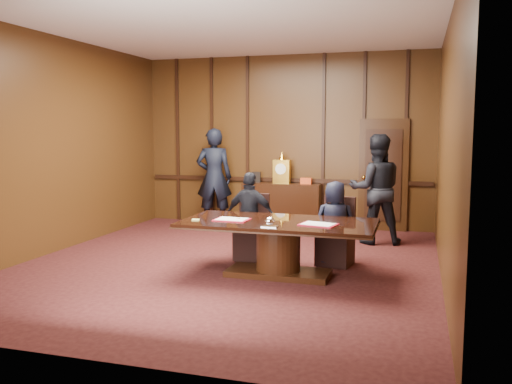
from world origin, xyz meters
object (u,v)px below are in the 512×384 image
Objects in this scene: sideboard at (282,203)px; signatory_right at (335,223)px; witness_right at (376,189)px; conference_table at (278,239)px; witness_left at (214,177)px; signatory_left at (250,216)px.

sideboard is 3.23m from signatory_right.
signatory_right is at bearing 62.52° from witness_right.
sideboard is 3.75m from conference_table.
conference_table is 1.37× the size of witness_right.
conference_table is at bearing 109.30° from witness_left.
witness_left reaches higher than signatory_left.
signatory_right reaches higher than conference_table.
witness_right reaches higher than signatory_right.
conference_table is 2.09× the size of signatory_right.
signatory_left is at bearing -85.71° from sideboard.
signatory_left is at bearing 129.09° from conference_table.
sideboard is at bearing 174.52° from witness_left.
witness_left is (-1.61, 2.63, 0.33)m from signatory_left.
sideboard is at bearing -82.70° from signatory_left.
witness_left is (-1.40, -0.21, 0.52)m from sideboard.
signatory_left is at bearing 107.38° from witness_left.
witness_left reaches higher than signatory_right.
signatory_left is at bearing -11.00° from signatory_right.
witness_right is (1.10, 2.55, 0.45)m from conference_table.
witness_right is (1.96, -1.09, 0.47)m from sideboard.
signatory_left is 0.67× the size of witness_left.
conference_table is 2.81m from witness_right.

